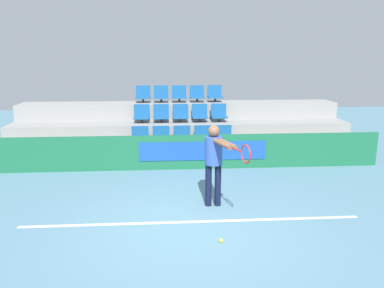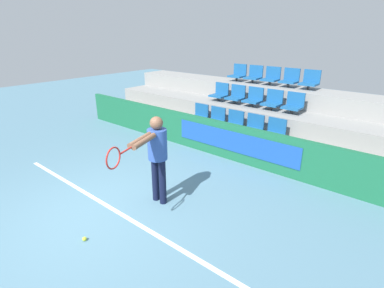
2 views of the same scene
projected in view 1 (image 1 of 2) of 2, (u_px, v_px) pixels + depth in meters
ground_plane at (193, 227)px, 6.62m from camera, size 30.00×30.00×0.00m
court_baseline at (192, 222)px, 6.83m from camera, size 6.22×0.08×0.01m
barrier_wall at (184, 152)px, 9.91m from camera, size 10.61×0.14×0.92m
bleacher_tier_front at (182, 154)px, 10.53m from camera, size 10.21×1.02×0.49m
bleacher_tier_middle at (181, 138)px, 11.46m from camera, size 10.21×1.02×0.97m
bleacher_tier_back at (180, 124)px, 12.39m from camera, size 10.21×1.02×1.46m
stadium_chair_0 at (140, 138)px, 10.46m from camera, size 0.47×0.43×0.54m
stadium_chair_1 at (161, 137)px, 10.50m from camera, size 0.47×0.43×0.54m
stadium_chair_2 at (182, 137)px, 10.55m from camera, size 0.47×0.43×0.54m
stadium_chair_3 at (203, 137)px, 10.59m from camera, size 0.47×0.43×0.54m
stadium_chair_4 at (224, 136)px, 10.63m from camera, size 0.47×0.43×0.54m
stadium_chair_5 at (142, 115)px, 11.34m from camera, size 0.47×0.43×0.54m
stadium_chair_6 at (161, 115)px, 11.38m from camera, size 0.47×0.43×0.54m
stadium_chair_7 at (181, 114)px, 11.42m from camera, size 0.47×0.43×0.54m
stadium_chair_8 at (200, 114)px, 11.46m from camera, size 0.47×0.43×0.54m
stadium_chair_9 at (219, 114)px, 11.50m from camera, size 0.47×0.43×0.54m
stadium_chair_10 at (143, 95)px, 12.21m from camera, size 0.47×0.43×0.54m
stadium_chair_11 at (161, 95)px, 12.25m from camera, size 0.47×0.43×0.54m
stadium_chair_12 at (179, 95)px, 12.29m from camera, size 0.47×0.43×0.54m
stadium_chair_13 at (197, 95)px, 12.33m from camera, size 0.47×0.43×0.54m
stadium_chair_14 at (215, 95)px, 12.37m from camera, size 0.47×0.43×0.54m
tennis_player at (215, 157)px, 7.29m from camera, size 0.61×1.51×1.66m
tennis_ball at (221, 241)px, 6.08m from camera, size 0.07×0.07×0.07m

